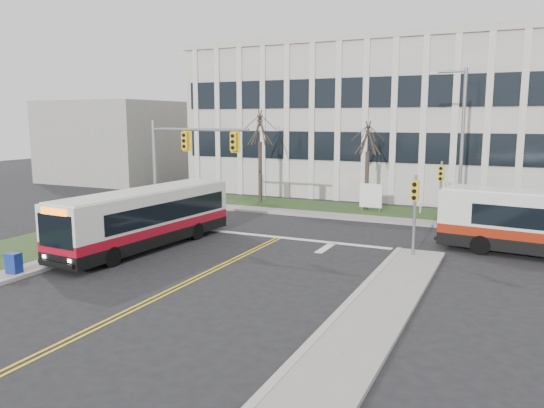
{
  "coord_description": "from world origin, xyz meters",
  "views": [
    {
      "loc": [
        11.3,
        -17.03,
        6.25
      ],
      "look_at": [
        0.11,
        6.97,
        2.0
      ],
      "focal_mm": 35.0,
      "sensor_mm": 36.0,
      "label": 1
    }
  ],
  "objects": [
    {
      "name": "ground",
      "position": [
        0.0,
        0.0,
        0.0
      ],
      "size": [
        120.0,
        120.0,
        0.0
      ],
      "primitive_type": "plane",
      "color": "black",
      "rests_on": "ground"
    },
    {
      "name": "sidewalk_east",
      "position": [
        7.5,
        -5.0,
        0.07
      ],
      "size": [
        2.0,
        26.0,
        0.14
      ],
      "primitive_type": "cube",
      "color": "#9E9B93",
      "rests_on": "ground"
    },
    {
      "name": "sidewalk_cross",
      "position": [
        5.0,
        15.2,
        0.07
      ],
      "size": [
        44.0,
        1.6,
        0.14
      ],
      "primitive_type": "cube",
      "color": "#9E9B93",
      "rests_on": "ground"
    },
    {
      "name": "building_lawn",
      "position": [
        5.0,
        18.0,
        0.06
      ],
      "size": [
        44.0,
        5.0,
        0.12
      ],
      "primitive_type": "cube",
      "color": "#2E4D21",
      "rests_on": "ground"
    },
    {
      "name": "office_building",
      "position": [
        5.0,
        30.0,
        6.0
      ],
      "size": [
        40.0,
        16.0,
        12.0
      ],
      "primitive_type": "cube",
      "color": "beige",
      "rests_on": "ground"
    },
    {
      "name": "building_annex",
      "position": [
        -26.0,
        26.0,
        4.0
      ],
      "size": [
        12.0,
        12.0,
        8.0
      ],
      "primitive_type": "cube",
      "color": "#9E9B93",
      "rests_on": "ground"
    },
    {
      "name": "mast_arm_signal",
      "position": [
        -5.62,
        7.16,
        4.26
      ],
      "size": [
        6.11,
        0.38,
        6.2
      ],
      "color": "slate",
      "rests_on": "ground"
    },
    {
      "name": "signal_pole_near",
      "position": [
        7.2,
        6.9,
        2.5
      ],
      "size": [
        0.34,
        0.39,
        3.8
      ],
      "color": "slate",
      "rests_on": "ground"
    },
    {
      "name": "signal_pole_far",
      "position": [
        7.2,
        15.4,
        2.5
      ],
      "size": [
        0.34,
        0.39,
        3.8
      ],
      "color": "slate",
      "rests_on": "ground"
    },
    {
      "name": "streetlight",
      "position": [
        8.03,
        16.2,
        5.19
      ],
      "size": [
        2.15,
        0.25,
        9.2
      ],
      "color": "slate",
      "rests_on": "ground"
    },
    {
      "name": "directory_sign",
      "position": [
        2.5,
        17.5,
        1.17
      ],
      "size": [
        1.5,
        0.12,
        2.0
      ],
      "color": "slate",
      "rests_on": "ground"
    },
    {
      "name": "tree_left",
      "position": [
        -6.0,
        18.0,
        5.51
      ],
      "size": [
        1.8,
        1.8,
        7.7
      ],
      "color": "#42352B",
      "rests_on": "ground"
    },
    {
      "name": "tree_mid",
      "position": [
        2.0,
        18.2,
        4.88
      ],
      "size": [
        1.8,
        1.8,
        6.82
      ],
      "color": "#42352B",
      "rests_on": "ground"
    },
    {
      "name": "bus_main",
      "position": [
        -5.0,
        3.39,
        1.41
      ],
      "size": [
        2.99,
        10.69,
        2.82
      ],
      "primitive_type": null,
      "rotation": [
        0.0,
        0.0,
        -0.07
      ],
      "color": "silver",
      "rests_on": "ground"
    },
    {
      "name": "newspaper_box_blue",
      "position": [
        -6.8,
        -2.74,
        0.47
      ],
      "size": [
        0.55,
        0.51,
        0.95
      ],
      "primitive_type": "cube",
      "rotation": [
        0.0,
        0.0,
        0.13
      ],
      "color": "navy",
      "rests_on": "ground"
    }
  ]
}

